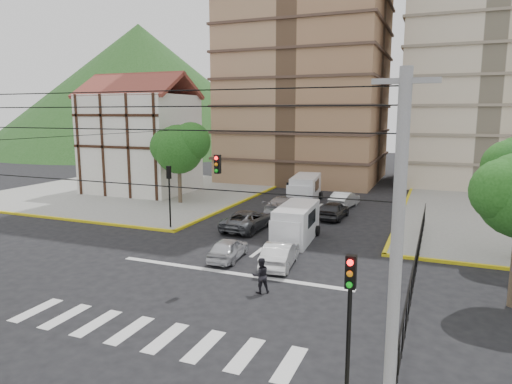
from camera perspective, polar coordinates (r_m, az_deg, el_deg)
The scene contains 21 objects.
ground at distance 23.09m, azimuth -4.60°, elevation -10.97°, with size 160.00×160.00×0.00m, color black.
sidewalk_nw at distance 49.93m, azimuth -14.89°, elevation 0.14°, with size 26.00×26.00×0.15m, color gray.
crosswalk_stripes at distance 18.38m, azimuth -13.39°, elevation -16.87°, with size 12.00×2.40×0.01m, color silver.
stop_line at distance 24.09m, azimuth -3.30°, elevation -10.04°, with size 13.00×0.40×0.01m, color silver.
tudor_building at distance 48.75m, azimuth -14.22°, elevation 6.07°, with size 10.80×8.05×12.23m.
distant_hill at distance 110.43m, azimuth -14.21°, elevation 12.54°, with size 70.00×70.00×28.00m, color #1D4A18.
park_fence at distance 25.13m, azimuth 19.37°, elevation -9.76°, with size 0.10×22.50×1.66m, color black, non-canonical shape.
tree_tudor at distance 41.50m, azimuth -9.51°, elevation 5.59°, with size 5.39×4.40×7.43m.
traffic_light_se at distance 12.68m, azimuth 11.61°, elevation -13.96°, with size 0.28×0.22×4.40m.
traffic_light_nw at distance 32.65m, azimuth -10.79°, elevation 0.71°, with size 0.28×0.22×4.40m.
traffic_light_hanging at distance 19.93m, azimuth -7.46°, elevation 3.17°, with size 18.00×9.12×0.92m.
utility_pole_se at distance 10.83m, azimuth 17.05°, elevation -9.00°, with size 1.40×0.28×9.00m.
van_right_lane at distance 29.49m, azimuth 4.93°, elevation -4.05°, with size 2.34×5.28×2.33m.
van_left_lane at distance 42.43m, azimuth 6.10°, elevation 0.29°, with size 2.78×5.71×2.47m.
car_silver_front_left at distance 26.02m, azimuth -3.49°, elevation -7.09°, with size 1.48×3.67×1.25m, color silver.
car_white_front_right at distance 24.86m, azimuth 3.01°, elevation -7.75°, with size 1.44×4.14×1.36m, color white.
car_grey_mid_left at distance 32.43m, azimuth -1.01°, elevation -3.51°, with size 2.36×5.11×1.42m, color #54565B.
car_silver_rear_left at distance 37.32m, azimuth 3.70°, elevation -1.66°, with size 2.15×5.29×1.54m, color #BBBABF.
car_darkgrey_mid_right at distance 36.26m, azimuth 9.74°, elevation -2.23°, with size 1.67×4.14×1.41m, color #262729.
car_white_rear_right at distance 40.83m, azimuth 10.99°, elevation -0.91°, with size 1.50×4.31×1.42m, color silver.
pedestrian_crosswalk at distance 21.29m, azimuth 0.59°, elevation -10.37°, with size 0.81×0.63×1.67m, color black.
Camera 1 is at (9.77, -19.25, 8.18)m, focal length 32.00 mm.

